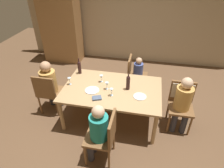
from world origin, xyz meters
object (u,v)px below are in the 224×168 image
at_px(dining_table, 112,91).
at_px(wine_glass_far, 107,84).
at_px(wine_bottle_dark_red, 128,82).
at_px(wine_glass_near_right, 69,80).
at_px(wine_bottle_tall_green, 79,67).
at_px(wine_glass_centre, 101,77).
at_px(armoire_cabinet, 61,25).
at_px(chair_right_end, 181,98).
at_px(chair_left_end, 48,91).
at_px(dinner_plate_host, 140,97).
at_px(chair_near, 105,135).
at_px(person_woman_host, 97,130).
at_px(person_man_bearded, 50,83).
at_px(wine_glass_near_left, 111,91).
at_px(person_child_small, 139,73).
at_px(person_man_guest, 183,101).
at_px(chair_far_right, 134,73).
at_px(dinner_plate_guest_left, 92,90).

height_order(dining_table, wine_glass_far, wine_glass_far).
xyz_separation_m(wine_bottle_dark_red, wine_glass_near_right, (-1.12, -0.07, -0.05)).
height_order(wine_bottle_tall_green, wine_glass_centre, wine_bottle_tall_green).
bearing_deg(armoire_cabinet, chair_right_end, -33.77).
relative_size(chair_left_end, wine_bottle_dark_red, 2.78).
bearing_deg(dining_table, armoire_cabinet, 130.76).
bearing_deg(dinner_plate_host, chair_near, -118.80).
relative_size(person_woman_host, person_man_bearded, 0.95).
xyz_separation_m(person_man_bearded, wine_glass_near_right, (0.47, -0.05, 0.17)).
height_order(chair_near, wine_glass_centre, chair_near).
distance_m(chair_right_end, wine_glass_near_left, 1.33).
xyz_separation_m(wine_bottle_tall_green, wine_bottle_dark_red, (1.07, -0.37, 0.00)).
height_order(person_woman_host, person_child_small, person_woman_host).
bearing_deg(chair_near, person_woman_host, 90.00).
bearing_deg(wine_glass_far, person_man_bearded, 177.02).
bearing_deg(wine_glass_near_right, wine_bottle_tall_green, 83.67).
distance_m(chair_right_end, wine_bottle_tall_green, 2.11).
height_order(wine_bottle_dark_red, wine_glass_far, wine_bottle_dark_red).
height_order(chair_near, wine_glass_far, chair_near).
height_order(chair_right_end, person_man_guest, person_man_guest).
xyz_separation_m(person_man_guest, wine_bottle_tall_green, (-2.08, 0.44, 0.23)).
relative_size(armoire_cabinet, dining_table, 1.19).
bearing_deg(wine_bottle_tall_green, wine_glass_near_right, -96.33).
height_order(armoire_cabinet, chair_far_right, armoire_cabinet).
bearing_deg(chair_right_end, dinner_plate_host, 20.11).
xyz_separation_m(wine_glass_centre, wine_glass_far, (0.16, -0.22, 0.00)).
bearing_deg(chair_near, person_man_guest, -52.03).
xyz_separation_m(chair_far_right, wine_glass_far, (-0.42, -1.01, 0.30)).
relative_size(dining_table, chair_near, 1.99).
xyz_separation_m(armoire_cabinet, chair_far_right, (2.34, -1.37, -0.56)).
xyz_separation_m(armoire_cabinet, wine_glass_far, (1.93, -2.38, -0.27)).
xyz_separation_m(person_woman_host, wine_bottle_tall_green, (-0.75, 1.38, 0.24)).
height_order(chair_right_end, dinner_plate_guest_left, chair_right_end).
relative_size(chair_left_end, wine_bottle_tall_green, 2.66).
bearing_deg(wine_glass_near_right, person_woman_host, -49.60).
height_order(chair_far_right, wine_glass_near_left, chair_far_right).
height_order(wine_glass_centre, wine_glass_far, same).
relative_size(dining_table, chair_left_end, 1.99).
distance_m(dining_table, chair_near, 0.98).
distance_m(person_man_guest, wine_bottle_dark_red, 1.03).
xyz_separation_m(chair_far_right, person_child_small, (0.11, -0.00, 0.03)).
bearing_deg(dining_table, chair_left_end, -176.16).
height_order(wine_glass_far, dinner_plate_guest_left, wine_glass_far).
distance_m(person_man_bearded, wine_bottle_dark_red, 1.60).
xyz_separation_m(chair_right_end, dinner_plate_guest_left, (-1.64, -0.27, 0.14)).
relative_size(chair_far_right, wine_bottle_dark_red, 2.78).
bearing_deg(dinner_plate_host, wine_bottle_dark_red, 141.03).
bearing_deg(wine_bottle_dark_red, dining_table, -172.15).
bearing_deg(chair_left_end, chair_right_end, 4.65).
distance_m(chair_near, wine_bottle_dark_red, 1.09).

